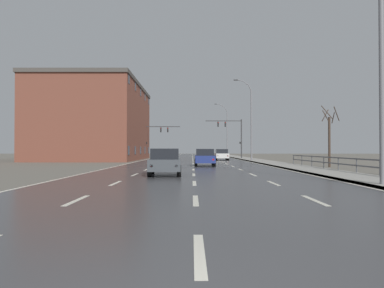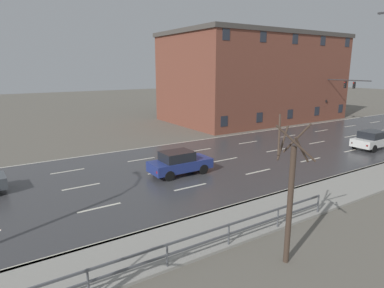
# 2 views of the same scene
# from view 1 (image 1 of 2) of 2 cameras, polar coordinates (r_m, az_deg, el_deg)

# --- Properties ---
(ground_plane) EXTENTS (160.00, 160.00, 0.12)m
(ground_plane) POSITION_cam_1_polar(r_m,az_deg,el_deg) (51.27, -0.11, -2.63)
(ground_plane) COLOR #666056
(road_asphalt_strip) EXTENTS (14.00, 120.00, 0.03)m
(road_asphalt_strip) POSITION_cam_1_polar(r_m,az_deg,el_deg) (63.26, -0.13, -2.23)
(road_asphalt_strip) COLOR #3D3D3F
(road_asphalt_strip) RESTS_ON ground
(sidewalk_right) EXTENTS (3.00, 120.00, 0.12)m
(sidewalk_right) POSITION_cam_1_polar(r_m,az_deg,el_deg) (63.83, 7.46, -2.17)
(sidewalk_right) COLOR gray
(sidewalk_right) RESTS_ON ground
(guardrail) EXTENTS (0.07, 27.22, 1.00)m
(guardrail) POSITION_cam_1_polar(r_m,az_deg,el_deg) (24.01, 24.30, -2.73)
(guardrail) COLOR #515459
(guardrail) RESTS_ON ground
(street_lamp_foreground) EXTENTS (2.60, 0.24, 11.48)m
(street_lamp_foreground) POSITION_cam_1_polar(r_m,az_deg,el_deg) (16.95, 27.00, 13.19)
(street_lamp_foreground) COLOR slate
(street_lamp_foreground) RESTS_ON ground
(street_lamp_midground) EXTENTS (2.40, 0.24, 10.64)m
(street_lamp_midground) POSITION_cam_1_polar(r_m,az_deg,el_deg) (47.46, 8.95, 3.61)
(street_lamp_midground) COLOR slate
(street_lamp_midground) RESTS_ON ground
(street_lamp_distant) EXTENTS (2.89, 0.24, 11.55)m
(street_lamp_distant) POSITION_cam_1_polar(r_m,az_deg,el_deg) (79.26, 5.22, 2.10)
(street_lamp_distant) COLOR slate
(street_lamp_distant) RESTS_ON ground
(traffic_signal_right) EXTENTS (5.91, 0.36, 6.41)m
(traffic_signal_right) POSITION_cam_1_polar(r_m,az_deg,el_deg) (58.84, 6.17, 1.98)
(traffic_signal_right) COLOR #38383A
(traffic_signal_right) RESTS_ON ground
(traffic_signal_left) EXTENTS (5.85, 0.36, 5.59)m
(traffic_signal_left) POSITION_cam_1_polar(r_m,az_deg,el_deg) (60.56, -6.17, 1.40)
(traffic_signal_left) COLOR #38383A
(traffic_signal_left) RESTS_ON ground
(car_far_right) EXTENTS (1.84, 4.10, 1.57)m
(car_far_right) POSITION_cam_1_polar(r_m,az_deg,el_deg) (32.96, 1.79, -2.11)
(car_far_right) COLOR navy
(car_far_right) RESTS_ON ground
(car_near_left) EXTENTS (1.86, 4.11, 1.57)m
(car_near_left) POSITION_cam_1_polar(r_m,az_deg,el_deg) (50.63, 4.45, -1.67)
(car_near_left) COLOR silver
(car_near_left) RESTS_ON ground
(car_near_right) EXTENTS (1.98, 4.18, 1.57)m
(car_near_right) POSITION_cam_1_polar(r_m,az_deg,el_deg) (21.09, -4.52, -2.81)
(car_near_right) COLOR #474C51
(car_near_right) RESTS_ON ground
(brick_building) EXTENTS (13.46, 22.83, 11.10)m
(brick_building) POSITION_cam_1_polar(r_m,az_deg,el_deg) (55.51, -15.13, 3.34)
(brick_building) COLOR brown
(brick_building) RESTS_ON ground
(bare_tree_mid) EXTENTS (1.62, 1.60, 5.33)m
(bare_tree_mid) POSITION_cam_1_polar(r_m,az_deg,el_deg) (33.28, 20.63, 0.95)
(bare_tree_mid) COLOR #423328
(bare_tree_mid) RESTS_ON ground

